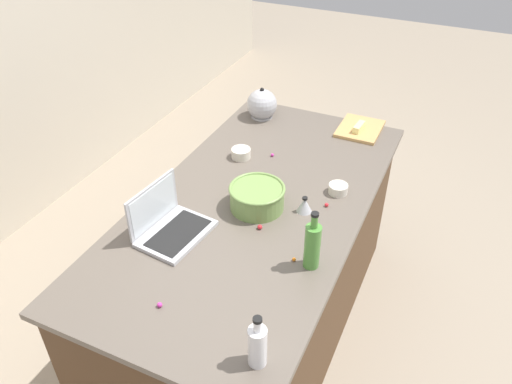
# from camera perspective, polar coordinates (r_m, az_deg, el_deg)

# --- Properties ---
(ground_plane) EXTENTS (12.00, 12.00, 0.00)m
(ground_plane) POSITION_cam_1_polar(r_m,az_deg,el_deg) (2.98, 0.00, -14.95)
(ground_plane) COLOR gray
(island_counter) EXTENTS (1.93, 0.98, 0.90)m
(island_counter) POSITION_cam_1_polar(r_m,az_deg,el_deg) (2.65, 0.00, -8.77)
(island_counter) COLOR #4C331E
(island_counter) RESTS_ON ground
(laptop) EXTENTS (0.33, 0.26, 0.22)m
(laptop) POSITION_cam_1_polar(r_m,az_deg,el_deg) (2.18, -9.81, -3.58)
(laptop) COLOR #B7B7BC
(laptop) RESTS_ON island_counter
(mixing_bowl_large) EXTENTS (0.26, 0.26, 0.11)m
(mixing_bowl_large) POSITION_cam_1_polar(r_m,az_deg,el_deg) (2.28, 0.12, -0.54)
(mixing_bowl_large) COLOR #72934C
(mixing_bowl_large) RESTS_ON island_counter
(bottle_vinegar) EXTENTS (0.06, 0.06, 0.21)m
(bottle_vinegar) POSITION_cam_1_polar(r_m,az_deg,el_deg) (1.67, 0.16, -16.88)
(bottle_vinegar) COLOR white
(bottle_vinegar) RESTS_ON island_counter
(bottle_olive) EXTENTS (0.06, 0.06, 0.26)m
(bottle_olive) POSITION_cam_1_polar(r_m,az_deg,el_deg) (1.97, 6.37, -5.98)
(bottle_olive) COLOR #4C8C38
(bottle_olive) RESTS_ON island_counter
(kettle) EXTENTS (0.21, 0.18, 0.20)m
(kettle) POSITION_cam_1_polar(r_m,az_deg,el_deg) (3.03, 0.68, 9.83)
(kettle) COLOR #ADADB2
(kettle) RESTS_ON island_counter
(cutting_board) EXTENTS (0.29, 0.23, 0.02)m
(cutting_board) POSITION_cam_1_polar(r_m,az_deg,el_deg) (2.97, 11.64, 7.01)
(cutting_board) COLOR tan
(cutting_board) RESTS_ON island_counter
(butter_stick_left) EXTENTS (0.11, 0.05, 0.04)m
(butter_stick_left) POSITION_cam_1_polar(r_m,az_deg,el_deg) (2.93, 11.53, 7.19)
(butter_stick_left) COLOR #F4E58C
(butter_stick_left) RESTS_ON cutting_board
(ramekin_small) EXTENTS (0.10, 0.10, 0.05)m
(ramekin_small) POSITION_cam_1_polar(r_m,az_deg,el_deg) (2.65, -1.70, 4.39)
(ramekin_small) COLOR beige
(ramekin_small) RESTS_ON island_counter
(ramekin_medium) EXTENTS (0.09, 0.09, 0.05)m
(ramekin_medium) POSITION_cam_1_polar(r_m,az_deg,el_deg) (2.42, 9.24, 0.35)
(ramekin_medium) COLOR beige
(ramekin_medium) RESTS_ON island_counter
(kitchen_timer) EXTENTS (0.07, 0.07, 0.08)m
(kitchen_timer) POSITION_cam_1_polar(r_m,az_deg,el_deg) (2.28, 5.49, -1.45)
(kitchen_timer) COLOR #B2B2B7
(kitchen_timer) RESTS_ON island_counter
(candy_0) EXTENTS (0.02, 0.02, 0.02)m
(candy_0) POSITION_cam_1_polar(r_m,az_deg,el_deg) (2.33, 7.96, -1.44)
(candy_0) COLOR red
(candy_0) RESTS_ON island_counter
(candy_1) EXTENTS (0.02, 0.02, 0.02)m
(candy_1) POSITION_cam_1_polar(r_m,az_deg,el_deg) (2.27, -2.45, -2.24)
(candy_1) COLOR yellow
(candy_1) RESTS_ON island_counter
(candy_2) EXTENTS (0.02, 0.02, 0.02)m
(candy_2) POSITION_cam_1_polar(r_m,az_deg,el_deg) (2.19, 0.43, -3.97)
(candy_2) COLOR red
(candy_2) RESTS_ON island_counter
(candy_3) EXTENTS (0.02, 0.02, 0.02)m
(candy_3) POSITION_cam_1_polar(r_m,az_deg,el_deg) (2.04, 4.31, -7.59)
(candy_3) COLOR orange
(candy_3) RESTS_ON island_counter
(candy_5) EXTENTS (0.02, 0.02, 0.02)m
(candy_5) POSITION_cam_1_polar(r_m,az_deg,el_deg) (2.67, 1.86, 4.20)
(candy_5) COLOR #CC3399
(candy_5) RESTS_ON island_counter
(candy_6) EXTENTS (0.02, 0.02, 0.02)m
(candy_6) POSITION_cam_1_polar(r_m,az_deg,el_deg) (1.90, -10.81, -12.39)
(candy_6) COLOR #CC3399
(candy_6) RESTS_ON island_counter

